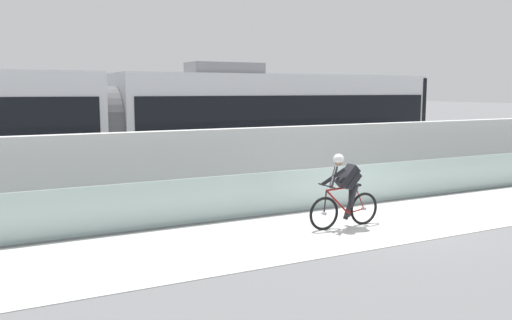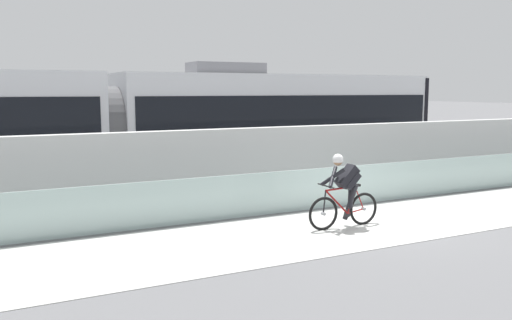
# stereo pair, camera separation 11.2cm
# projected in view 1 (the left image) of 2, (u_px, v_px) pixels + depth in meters

# --- Properties ---
(ground_plane) EXTENTS (200.00, 200.00, 0.00)m
(ground_plane) POSITION_uv_depth(u_px,v_px,m) (380.00, 222.00, 12.04)
(ground_plane) COLOR slate
(bike_path_deck) EXTENTS (32.00, 3.20, 0.01)m
(bike_path_deck) POSITION_uv_depth(u_px,v_px,m) (380.00, 222.00, 12.04)
(bike_path_deck) COLOR beige
(bike_path_deck) RESTS_ON ground
(glass_parapet) EXTENTS (32.00, 0.05, 1.01)m
(glass_parapet) POSITION_uv_depth(u_px,v_px,m) (333.00, 187.00, 13.60)
(glass_parapet) COLOR #ADC6C1
(glass_parapet) RESTS_ON ground
(concrete_barrier_wall) EXTENTS (32.00, 0.36, 1.94)m
(concrete_barrier_wall) POSITION_uv_depth(u_px,v_px,m) (296.00, 161.00, 15.13)
(concrete_barrier_wall) COLOR silver
(concrete_barrier_wall) RESTS_ON ground
(tram_rail_near) EXTENTS (32.00, 0.08, 0.01)m
(tram_rail_near) POSITION_uv_depth(u_px,v_px,m) (256.00, 181.00, 17.44)
(tram_rail_near) COLOR #595654
(tram_rail_near) RESTS_ON ground
(tram_rail_far) EXTENTS (32.00, 0.08, 0.01)m
(tram_rail_far) POSITION_uv_depth(u_px,v_px,m) (237.00, 175.00, 18.71)
(tram_rail_far) COLOR #595654
(tram_rail_far) RESTS_ON ground
(tram) EXTENTS (22.56, 2.54, 3.81)m
(tram) POSITION_uv_depth(u_px,v_px,m) (108.00, 126.00, 15.78)
(tram) COLOR silver
(tram) RESTS_ON ground
(cyclist_on_bike) EXTENTS (1.77, 0.58, 1.61)m
(cyclist_on_bike) POSITION_uv_depth(u_px,v_px,m) (345.00, 192.00, 11.48)
(cyclist_on_bike) COLOR black
(cyclist_on_bike) RESTS_ON ground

